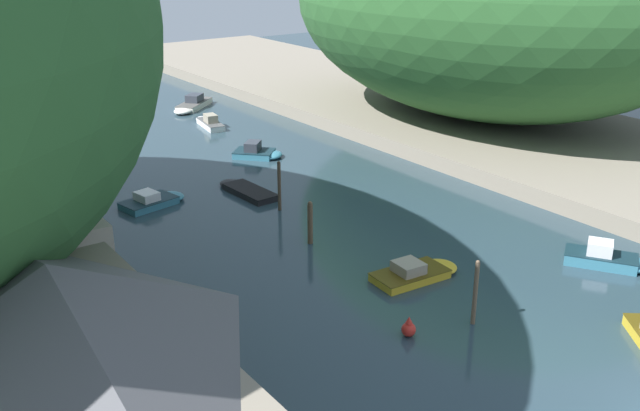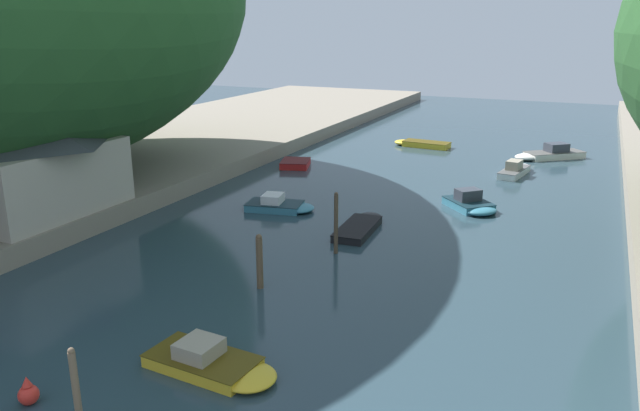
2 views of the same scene
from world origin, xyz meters
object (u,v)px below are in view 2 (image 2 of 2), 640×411
(boat_white_cruiser, at_px, (420,144))
(boathouse_shed, at_px, (36,163))
(boat_red_skiff, at_px, (548,154))
(boat_navy_launch, at_px, (296,162))
(boat_moored_right, at_px, (213,363))
(boat_mid_channel, at_px, (361,226))
(boat_yellow_tender, at_px, (281,205))
(person_on_quay, at_px, (15,208))
(boat_small_dinghy, at_px, (471,204))
(boat_far_upstream, at_px, (516,170))
(channel_buoy_near, at_px, (28,393))

(boat_white_cruiser, bearing_deg, boathouse_shed, 163.44)
(boat_red_skiff, height_order, boat_white_cruiser, boat_red_skiff)
(boat_navy_launch, xyz_separation_m, boat_moored_right, (11.19, -28.95, 0.04))
(boat_navy_launch, distance_m, boat_white_cruiser, 13.87)
(boathouse_shed, bearing_deg, boat_mid_channel, 25.87)
(boat_red_skiff, bearing_deg, boat_yellow_tender, 108.51)
(boat_yellow_tender, distance_m, person_on_quay, 14.93)
(boat_yellow_tender, height_order, boat_mid_channel, boat_yellow_tender)
(boathouse_shed, bearing_deg, boat_navy_launch, 75.09)
(boat_small_dinghy, xyz_separation_m, boat_white_cruiser, (-8.39, 18.43, -0.10))
(boat_moored_right, height_order, person_on_quay, person_on_quay)
(boat_navy_launch, xyz_separation_m, person_on_quay, (-4.69, -23.02, 1.88))
(boat_far_upstream, relative_size, boat_white_cruiser, 0.98)
(boat_white_cruiser, distance_m, boat_moored_right, 41.11)
(boathouse_shed, xyz_separation_m, boat_mid_channel, (15.97, 7.74, -3.73))
(boat_white_cruiser, height_order, person_on_quay, person_on_quay)
(boathouse_shed, relative_size, boat_small_dinghy, 2.31)
(boathouse_shed, distance_m, person_on_quay, 3.09)
(boat_yellow_tender, xyz_separation_m, boat_red_skiff, (13.88, 22.75, 0.09))
(boat_moored_right, xyz_separation_m, person_on_quay, (-15.89, 5.94, 1.84))
(boathouse_shed, distance_m, boat_moored_right, 19.00)
(boat_far_upstream, xyz_separation_m, boat_white_cruiser, (-9.70, 7.65, -0.11))
(boat_white_cruiser, distance_m, channel_buoy_near, 44.81)
(boat_small_dinghy, height_order, boat_yellow_tender, boat_small_dinghy)
(boat_navy_launch, relative_size, channel_buoy_near, 4.06)
(boat_small_dinghy, relative_size, boat_mid_channel, 0.75)
(boat_small_dinghy, relative_size, person_on_quay, 2.43)
(boat_navy_launch, height_order, person_on_quay, person_on_quay)
(boat_navy_launch, bearing_deg, boat_mid_channel, -68.49)
(boat_far_upstream, bearing_deg, boat_mid_channel, -100.79)
(boat_small_dinghy, bearing_deg, boat_mid_channel, 8.80)
(boat_small_dinghy, bearing_deg, boat_moored_right, 35.87)
(boat_navy_launch, bearing_deg, boat_moored_right, -86.44)
(boat_navy_launch, bearing_deg, boat_far_upstream, -3.18)
(boat_yellow_tender, distance_m, boat_moored_right, 18.67)
(boat_yellow_tender, distance_m, boat_white_cruiser, 23.56)
(person_on_quay, bearing_deg, boat_moored_right, -105.07)
(channel_buoy_near, bearing_deg, boat_white_cruiser, 89.98)
(boathouse_shed, height_order, boat_mid_channel, boathouse_shed)
(boat_far_upstream, xyz_separation_m, boat_yellow_tender, (-12.13, -15.78, -0.06))
(boat_white_cruiser, distance_m, boat_mid_channel, 25.08)
(boat_navy_launch, height_order, boat_moored_right, boat_moored_right)
(boat_mid_channel, bearing_deg, boat_moored_right, -90.97)
(channel_buoy_near, bearing_deg, boat_moored_right, 43.23)
(boat_white_cruiser, xyz_separation_m, person_on_quay, (-11.74, -34.96, 1.88))
(boat_mid_channel, bearing_deg, person_on_quay, -149.81)
(boathouse_shed, distance_m, boat_yellow_tender, 14.11)
(boat_navy_launch, height_order, channel_buoy_near, channel_buoy_near)
(boat_yellow_tender, xyz_separation_m, boat_moored_right, (6.58, -17.47, -0.01))
(boat_white_cruiser, height_order, boat_moored_right, boat_moored_right)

